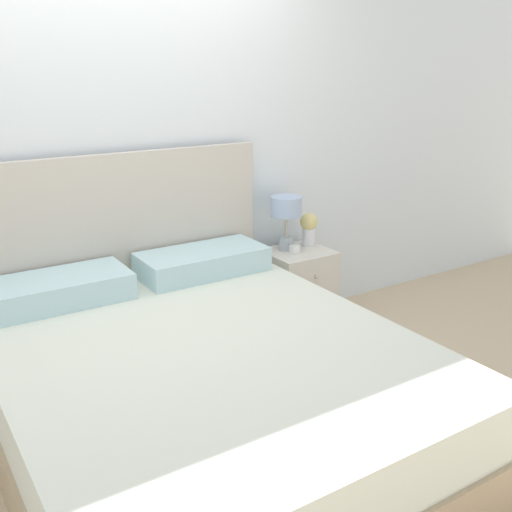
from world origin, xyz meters
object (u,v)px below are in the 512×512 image
object	(u,v)px
bed	(199,386)
table_lamp	(286,211)
alarm_clock	(295,249)
nightstand	(298,290)
flower_vase	(309,227)

from	to	relation	value
bed	table_lamp	bearing A→B (deg)	37.80
table_lamp	alarm_clock	world-z (taller)	table_lamp
table_lamp	alarm_clock	size ratio (longest dim) A/B	5.91
bed	table_lamp	distance (m)	1.49
alarm_clock	nightstand	bearing A→B (deg)	29.61
bed	flower_vase	xyz separation A→B (m)	(1.30, 0.86, 0.38)
nightstand	flower_vase	world-z (taller)	flower_vase
table_lamp	alarm_clock	xyz separation A→B (m)	(0.00, -0.10, -0.24)
flower_vase	alarm_clock	bearing A→B (deg)	-151.65
table_lamp	flower_vase	world-z (taller)	table_lamp
nightstand	flower_vase	size ratio (longest dim) A/B	2.52
bed	flower_vase	size ratio (longest dim) A/B	9.66
table_lamp	bed	bearing A→B (deg)	-142.20
table_lamp	flower_vase	bearing A→B (deg)	1.82
bed	table_lamp	world-z (taller)	bed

